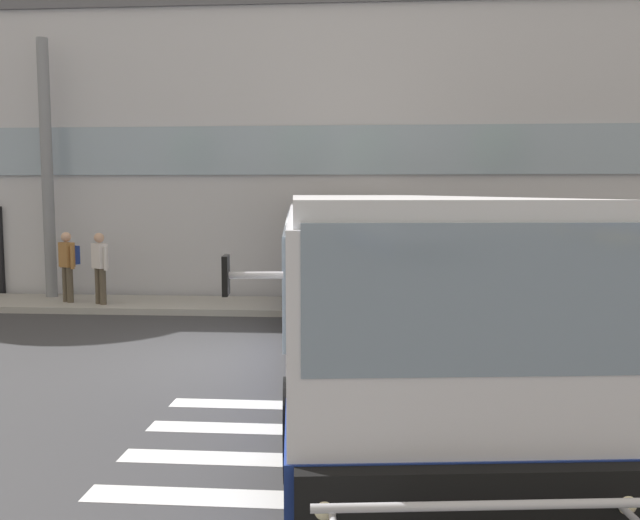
% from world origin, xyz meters
% --- Properties ---
extents(ground_plane, '(80.00, 90.00, 0.02)m').
position_xyz_m(ground_plane, '(0.00, 0.00, -0.01)').
color(ground_plane, '#353538').
rests_on(ground_plane, ground).
extents(bay_paint_stripes, '(4.40, 3.96, 0.01)m').
position_xyz_m(bay_paint_stripes, '(2.00, -4.20, 0.00)').
color(bay_paint_stripes, silver).
rests_on(bay_paint_stripes, ground).
extents(terminal_building, '(24.92, 13.80, 7.63)m').
position_xyz_m(terminal_building, '(-0.69, 11.65, 3.81)').
color(terminal_building, '#B7B7BC').
rests_on(terminal_building, ground).
extents(boarding_curb, '(27.12, 2.00, 0.15)m').
position_xyz_m(boarding_curb, '(0.00, 4.80, 0.07)').
color(boarding_curb, '#9E9B93').
rests_on(boarding_curb, ground).
extents(entry_support_column, '(0.28, 0.28, 6.35)m').
position_xyz_m(entry_support_column, '(-5.62, 5.40, 3.32)').
color(entry_support_column, slate).
rests_on(entry_support_column, boarding_curb).
extents(bus_main_foreground, '(3.96, 12.68, 2.70)m').
position_xyz_m(bus_main_foreground, '(2.41, -0.39, 1.34)').
color(bus_main_foreground, silver).
rests_on(bus_main_foreground, ground).
extents(passenger_near_column, '(0.52, 0.50, 1.68)m').
position_xyz_m(passenger_near_column, '(-4.80, 4.61, 1.11)').
color(passenger_near_column, '#4C4233').
rests_on(passenger_near_column, boarding_curb).
extents(passenger_by_doorway, '(0.49, 0.41, 1.68)m').
position_xyz_m(passenger_by_doorway, '(-3.92, 4.36, 1.08)').
color(passenger_by_doorway, '#4C4233').
rests_on(passenger_by_doorway, boarding_curb).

